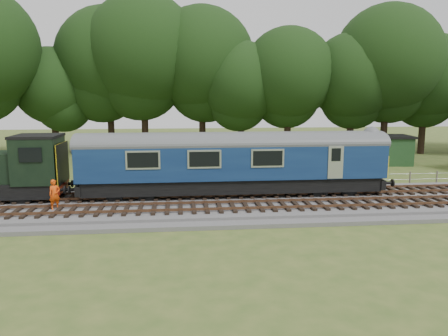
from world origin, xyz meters
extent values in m
plane|color=#3E5921|center=(0.00, 0.00, 0.00)|extent=(120.00, 120.00, 0.00)
cube|color=#4C4C4F|center=(0.00, 0.00, 0.17)|extent=(70.00, 7.00, 0.35)
cube|color=brown|center=(0.00, 0.68, 0.49)|extent=(66.50, 0.07, 0.14)
cube|color=brown|center=(0.00, 2.12, 0.49)|extent=(66.50, 0.07, 0.14)
cube|color=brown|center=(0.00, -2.32, 0.49)|extent=(66.50, 0.07, 0.14)
cube|color=brown|center=(0.00, -0.88, 0.49)|extent=(66.50, 0.07, 0.14)
cube|color=black|center=(1.08, 1.40, 1.06)|extent=(17.46, 2.52, 0.85)
cube|color=#0E234E|center=(1.08, 1.40, 2.48)|extent=(18.00, 2.80, 2.05)
cube|color=yellow|center=(10.10, 1.40, 2.11)|extent=(0.06, 2.74, 1.30)
cube|color=black|center=(7.08, 1.40, 0.86)|extent=(2.60, 2.00, 0.55)
cube|color=black|center=(-4.92, 1.40, 0.86)|extent=(2.60, 2.00, 0.55)
cube|color=black|center=(-10.12, 1.40, 2.66)|extent=(2.40, 2.55, 2.60)
cube|color=maroon|center=(-8.94, 1.40, 1.06)|extent=(0.25, 2.60, 0.55)
cube|color=yellow|center=(-8.80, 1.40, 2.46)|extent=(0.06, 2.55, 2.30)
imported|color=#F14B0C|center=(-8.68, -1.00, 1.14)|extent=(0.69, 0.63, 1.59)
cube|color=#1B3D1D|center=(17.29, 13.86, 1.23)|extent=(3.23, 3.23, 2.47)
cube|color=black|center=(17.29, 13.86, 2.57)|extent=(3.55, 3.55, 0.20)
camera|label=1|loc=(-2.07, -24.16, 6.30)|focal=35.00mm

